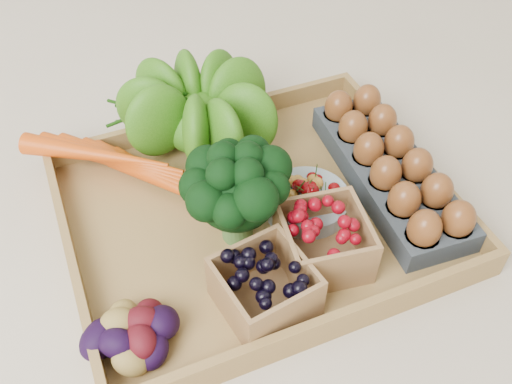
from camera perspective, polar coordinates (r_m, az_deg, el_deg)
name	(u,v)px	position (r m, az deg, el deg)	size (l,w,h in m)	color
ground	(256,219)	(0.87, 0.00, -2.74)	(4.00, 4.00, 0.00)	beige
tray	(256,216)	(0.86, 0.00, -2.41)	(0.55, 0.45, 0.01)	#9D7942
carrots	(142,169)	(0.90, -11.38, 2.30)	(0.23, 0.17, 0.06)	#D2480C
lettuce	(197,106)	(0.92, -5.91, 8.56)	(0.16, 0.16, 0.16)	#21570D
broccoli	(237,208)	(0.78, -1.94, -1.61)	(0.15, 0.15, 0.12)	black
cherry_bowl	(307,203)	(0.85, 5.13, -1.12)	(0.12, 0.12, 0.03)	#8C9EA5
egg_carton	(389,174)	(0.91, 13.13, 1.81)	(0.12, 0.33, 0.04)	#343B42
potatoes	(130,331)	(0.71, -12.53, -13.42)	(0.12, 0.12, 0.07)	#3C0910
punnet_blackberry	(265,288)	(0.73, 0.86, -9.53)	(0.11, 0.11, 0.08)	black
punnet_raspberry	(324,241)	(0.78, 6.80, -4.91)	(0.11, 0.11, 0.08)	maroon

